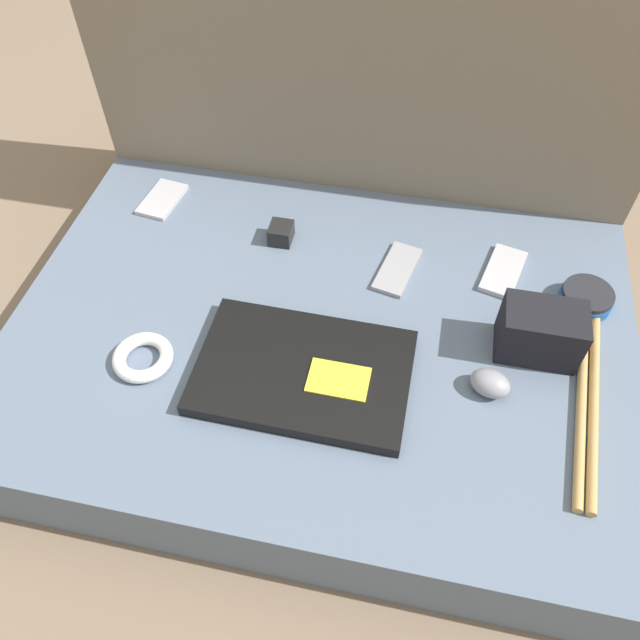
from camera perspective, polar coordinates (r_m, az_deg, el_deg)
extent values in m
plane|color=#7A6651|center=(1.12, 0.00, -5.15)|extent=(8.00, 8.00, 0.00)
cube|color=slate|center=(1.06, 0.00, -3.05)|extent=(1.00, 0.70, 0.14)
cube|color=#7F705B|center=(1.25, 4.51, 19.66)|extent=(1.00, 0.20, 0.56)
cube|color=black|center=(0.94, -1.55, -4.76)|extent=(0.32, 0.21, 0.02)
cube|color=yellow|center=(0.92, 1.70, -5.47)|extent=(0.09, 0.06, 0.00)
ellipsoid|color=gray|center=(0.95, 15.28, -5.60)|extent=(0.07, 0.06, 0.04)
cylinder|color=#1E569E|center=(1.12, 23.10, 1.74)|extent=(0.09, 0.09, 0.02)
cylinder|color=#232328|center=(1.11, 23.34, 2.23)|extent=(0.08, 0.08, 0.01)
cube|color=#B7B7BC|center=(1.12, 16.41, 4.29)|extent=(0.08, 0.13, 0.01)
cube|color=#99999E|center=(1.09, 7.09, 4.64)|extent=(0.08, 0.13, 0.01)
cube|color=#B7B7BC|center=(1.25, -14.23, 10.64)|extent=(0.07, 0.11, 0.01)
cube|color=black|center=(1.00, 19.50, -1.05)|extent=(0.12, 0.08, 0.09)
cube|color=black|center=(1.13, -3.59, 7.94)|extent=(0.04, 0.04, 0.03)
torus|color=white|center=(0.99, -15.89, -3.31)|extent=(0.09, 0.09, 0.02)
cylinder|color=tan|center=(1.01, 22.83, -5.62)|extent=(0.05, 0.40, 0.01)
cylinder|color=tan|center=(1.01, 23.76, -5.81)|extent=(0.05, 0.40, 0.01)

